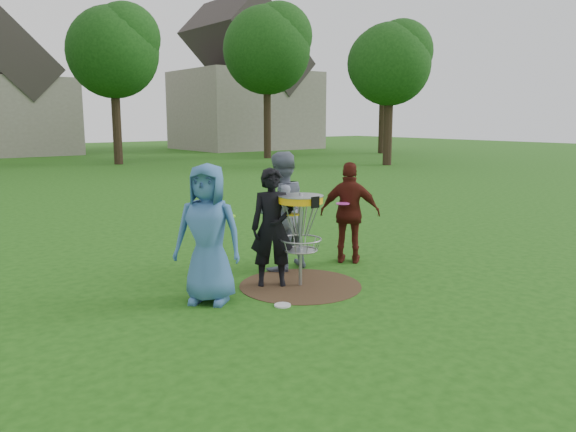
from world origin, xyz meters
TOP-DOWN VIEW (x-y plane):
  - ground at (0.00, 0.00)m, footprint 100.00×100.00m
  - dirt_patch at (0.00, 0.00)m, footprint 1.80×1.80m
  - player_blue at (-1.42, 0.18)m, footprint 1.05×1.07m
  - player_black at (-0.31, 0.27)m, footprint 0.76×0.69m
  - player_grey at (0.31, 0.91)m, footprint 1.01×0.83m
  - player_maroon at (1.51, 0.56)m, footprint 0.98×1.03m
  - disc_on_grass at (-0.75, -0.57)m, footprint 0.22×0.22m
  - disc_golf_basket at (0.00, -0.00)m, footprint 0.66×0.67m
  - held_discs at (0.06, 0.33)m, footprint 2.62×0.78m
  - tree_row at (0.44, 20.67)m, footprint 51.20×17.42m
  - house_row at (4.78, 33.07)m, footprint 44.50×10.65m

SIDE VIEW (x-z plane):
  - ground at x=0.00m, z-range 0.00..0.00m
  - dirt_patch at x=0.00m, z-range 0.00..0.01m
  - disc_on_grass at x=-0.75m, z-range 0.00..0.02m
  - player_maroon at x=1.51m, z-range 0.00..1.71m
  - player_black at x=-0.31m, z-range 0.00..1.73m
  - player_blue at x=-1.42m, z-range 0.00..1.86m
  - player_grey at x=0.31m, z-range 0.00..1.91m
  - disc_golf_basket at x=0.00m, z-range 0.33..1.71m
  - held_discs at x=0.06m, z-range 1.04..1.18m
  - house_row at x=4.78m, z-range -1.67..9.95m
  - tree_row at x=0.44m, z-range 1.26..11.16m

